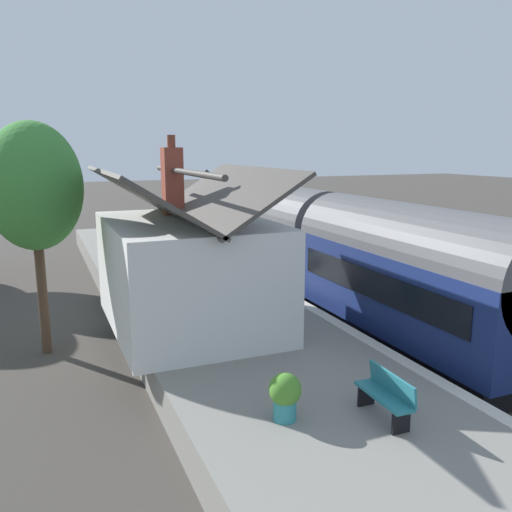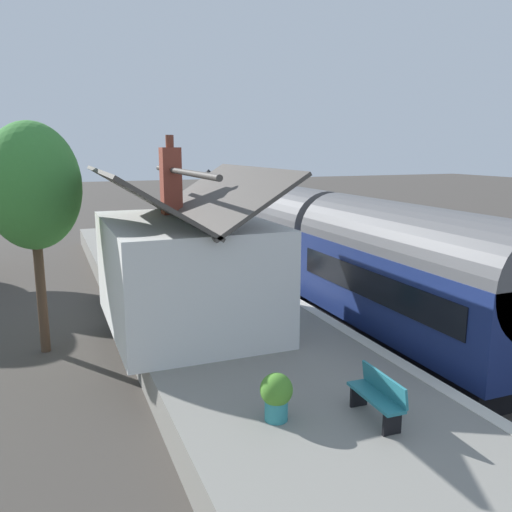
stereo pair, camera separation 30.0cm
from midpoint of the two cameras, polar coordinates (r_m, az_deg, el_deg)
The scene contains 16 objects.
ground_plane at distance 21.10m, azimuth 3.02°, elevation -4.62°, with size 160.00×160.00×0.00m, color #423D38.
platform at distance 19.66m, azimuth -7.28°, elevation -4.52°, with size 32.00×5.78×0.91m, color gray.
platform_edge_coping at distance 20.39m, azimuth 0.05°, elevation -2.49°, with size 32.00×0.36×0.02m, color beige.
rail_near at distance 21.80m, azimuth 6.87°, elevation -3.96°, with size 52.00×0.08×0.14m, color gray.
rail_far at distance 21.15m, azimuth 3.46°, elevation -4.38°, with size 52.00×0.08×0.14m, color gray.
train at distance 19.95m, azimuth 6.91°, elevation 0.92°, with size 18.91×2.73×4.32m.
station_building at distance 15.03m, azimuth -7.88°, elevation -1.38°, with size 6.47×4.50×5.33m.
bench_by_lamp at distance 21.43m, azimuth -6.21°, elevation -0.58°, with size 1.40×0.44×0.88m.
bench_mid_platform at distance 10.40m, azimuth 13.01°, elevation -14.30°, with size 1.41×0.47×0.88m.
bench_platform_end at distance 27.01m, azimuth -10.60°, elevation 1.81°, with size 1.41×0.46×0.88m.
planter_edge_near at distance 20.00m, azimuth -11.88°, elevation -1.98°, with size 0.47×0.47×0.72m.
planter_under_sign at distance 19.76m, azimuth -0.85°, elevation -1.91°, with size 0.35×0.35×0.70m.
planter_bench_left at distance 10.09m, azimuth 2.26°, elevation -14.67°, with size 0.61×0.61×0.91m.
lamp_post_platform at distance 24.80m, azimuth -5.64°, elevation 6.43°, with size 0.32×0.50×4.00m.
station_sign_board at distance 23.19m, azimuth -4.79°, elevation 2.16°, with size 0.96×0.06×1.57m.
tree_mid_background at distance 15.95m, azimuth -23.33°, elevation 6.81°, with size 2.98×2.65×6.61m.
Camera 1 is at (-18.19, 8.95, 5.88)m, focal length 37.16 mm.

